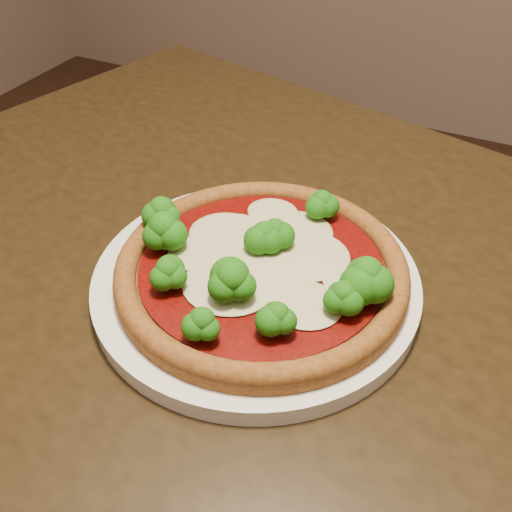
% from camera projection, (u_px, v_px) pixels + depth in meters
% --- Properties ---
extents(dining_table, '(1.37, 1.16, 0.75)m').
position_uv_depth(dining_table, '(275.00, 406.00, 0.56)').
color(dining_table, black).
rests_on(dining_table, floor).
extents(plate, '(0.31, 0.31, 0.02)m').
position_uv_depth(plate, '(256.00, 281.00, 0.55)').
color(plate, white).
rests_on(plate, dining_table).
extents(pizza, '(0.27, 0.27, 0.06)m').
position_uv_depth(pizza, '(260.00, 265.00, 0.53)').
color(pizza, brown).
rests_on(pizza, plate).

